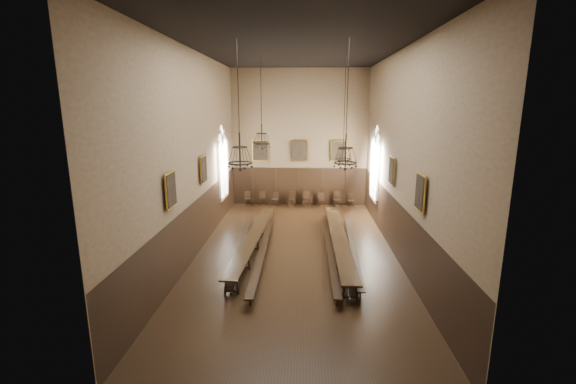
# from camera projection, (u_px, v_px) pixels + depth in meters

# --- Properties ---
(floor) EXTENTS (9.00, 18.00, 0.02)m
(floor) POSITION_uv_depth(u_px,v_px,m) (296.00, 253.00, 17.70)
(floor) COLOR black
(floor) RESTS_ON ground
(ceiling) EXTENTS (9.00, 18.00, 0.02)m
(ceiling) POSITION_uv_depth(u_px,v_px,m) (297.00, 46.00, 15.72)
(ceiling) COLOR black
(ceiling) RESTS_ON ground
(wall_back) EXTENTS (9.00, 0.02, 9.00)m
(wall_back) POSITION_uv_depth(u_px,v_px,m) (299.00, 138.00, 25.49)
(wall_back) COLOR #7B664C
(wall_back) RESTS_ON ground
(wall_front) EXTENTS (9.00, 0.02, 9.00)m
(wall_front) POSITION_uv_depth(u_px,v_px,m) (286.00, 211.00, 7.93)
(wall_front) COLOR #7B664C
(wall_front) RESTS_ON ground
(wall_left) EXTENTS (0.02, 18.00, 9.00)m
(wall_left) POSITION_uv_depth(u_px,v_px,m) (194.00, 155.00, 16.91)
(wall_left) COLOR #7B664C
(wall_left) RESTS_ON ground
(wall_right) EXTENTS (0.02, 18.00, 9.00)m
(wall_right) POSITION_uv_depth(u_px,v_px,m) (401.00, 156.00, 16.52)
(wall_right) COLOR #7B664C
(wall_right) RESTS_ON ground
(wainscot_panelling) EXTENTS (9.00, 18.00, 2.50)m
(wainscot_panelling) POSITION_uv_depth(u_px,v_px,m) (296.00, 227.00, 17.43)
(wainscot_panelling) COLOR black
(wainscot_panelling) RESTS_ON floor
(table_left) EXTENTS (1.15, 9.49, 0.74)m
(table_left) POSITION_uv_depth(u_px,v_px,m) (253.00, 243.00, 17.90)
(table_left) COLOR black
(table_left) RESTS_ON floor
(table_right) EXTENTS (0.76, 10.05, 0.78)m
(table_right) POSITION_uv_depth(u_px,v_px,m) (338.00, 244.00, 17.74)
(table_right) COLOR black
(table_right) RESTS_ON floor
(bench_left_outer) EXTENTS (0.91, 9.30, 0.42)m
(bench_left_outer) POSITION_uv_depth(u_px,v_px,m) (242.00, 246.00, 17.88)
(bench_left_outer) COLOR black
(bench_left_outer) RESTS_ON floor
(bench_left_inner) EXTENTS (0.43, 10.36, 0.47)m
(bench_left_inner) POSITION_uv_depth(u_px,v_px,m) (264.00, 247.00, 17.60)
(bench_left_inner) COLOR black
(bench_left_inner) RESTS_ON floor
(bench_right_inner) EXTENTS (0.32, 9.90, 0.45)m
(bench_right_inner) POSITION_uv_depth(u_px,v_px,m) (329.00, 249.00, 17.42)
(bench_right_inner) COLOR black
(bench_right_inner) RESTS_ON floor
(bench_right_outer) EXTENTS (0.77, 9.60, 0.43)m
(bench_right_outer) POSITION_uv_depth(u_px,v_px,m) (352.00, 246.00, 17.78)
(bench_right_outer) COLOR black
(bench_right_outer) RESTS_ON floor
(chair_0) EXTENTS (0.53, 0.53, 0.95)m
(chair_0) POSITION_uv_depth(u_px,v_px,m) (248.00, 201.00, 26.07)
(chair_0) COLOR black
(chair_0) RESTS_ON floor
(chair_1) EXTENTS (0.52, 0.52, 0.95)m
(chair_1) POSITION_uv_depth(u_px,v_px,m) (263.00, 201.00, 26.08)
(chair_1) COLOR black
(chair_1) RESTS_ON floor
(chair_2) EXTENTS (0.50, 0.50, 0.90)m
(chair_2) POSITION_uv_depth(u_px,v_px,m) (275.00, 202.00, 25.97)
(chair_2) COLOR black
(chair_2) RESTS_ON floor
(chair_3) EXTENTS (0.45, 0.45, 0.96)m
(chair_3) POSITION_uv_depth(u_px,v_px,m) (292.00, 202.00, 25.94)
(chair_3) COLOR black
(chair_3) RESTS_ON floor
(chair_4) EXTENTS (0.43, 0.43, 0.94)m
(chair_4) POSITION_uv_depth(u_px,v_px,m) (306.00, 202.00, 25.90)
(chair_4) COLOR black
(chair_4) RESTS_ON floor
(chair_5) EXTENTS (0.45, 0.45, 0.89)m
(chair_5) POSITION_uv_depth(u_px,v_px,m) (321.00, 202.00, 25.89)
(chair_5) COLOR black
(chair_5) RESTS_ON floor
(chair_6) EXTENTS (0.48, 0.48, 1.03)m
(chair_6) POSITION_uv_depth(u_px,v_px,m) (337.00, 202.00, 25.82)
(chair_6) COLOR black
(chair_6) RESTS_ON floor
(chair_7) EXTENTS (0.42, 0.42, 0.88)m
(chair_7) POSITION_uv_depth(u_px,v_px,m) (351.00, 203.00, 25.79)
(chair_7) COLOR black
(chair_7) RESTS_ON floor
(chandelier_back_left) EXTENTS (0.83, 0.83, 4.43)m
(chandelier_back_left) POSITION_uv_depth(u_px,v_px,m) (262.00, 138.00, 19.45)
(chandelier_back_left) COLOR black
(chandelier_back_left) RESTS_ON ceiling
(chandelier_back_right) EXTENTS (0.84, 0.84, 5.19)m
(chandelier_back_right) POSITION_uv_depth(u_px,v_px,m) (343.00, 153.00, 19.47)
(chandelier_back_right) COLOR black
(chandelier_back_right) RESTS_ON ceiling
(chandelier_front_left) EXTENTS (0.95, 0.95, 4.71)m
(chandelier_front_left) POSITION_uv_depth(u_px,v_px,m) (240.00, 156.00, 14.78)
(chandelier_front_left) COLOR black
(chandelier_front_left) RESTS_ON ceiling
(chandelier_front_right) EXTENTS (0.87, 0.87, 4.62)m
(chandelier_front_right) POSITION_uv_depth(u_px,v_px,m) (346.00, 155.00, 14.35)
(chandelier_front_right) COLOR black
(chandelier_front_right) RESTS_ON ceiling
(portrait_back_0) EXTENTS (1.10, 0.12, 1.40)m
(portrait_back_0) POSITION_uv_depth(u_px,v_px,m) (260.00, 151.00, 25.65)
(portrait_back_0) COLOR #B78B2C
(portrait_back_0) RESTS_ON wall_back
(portrait_back_1) EXTENTS (1.10, 0.12, 1.40)m
(portrait_back_1) POSITION_uv_depth(u_px,v_px,m) (299.00, 151.00, 25.54)
(portrait_back_1) COLOR #B78B2C
(portrait_back_1) RESTS_ON wall_back
(portrait_back_2) EXTENTS (1.10, 0.12, 1.40)m
(portrait_back_2) POSITION_uv_depth(u_px,v_px,m) (339.00, 151.00, 25.43)
(portrait_back_2) COLOR #B78B2C
(portrait_back_2) RESTS_ON wall_back
(portrait_left_0) EXTENTS (0.12, 1.00, 1.30)m
(portrait_left_0) POSITION_uv_depth(u_px,v_px,m) (203.00, 169.00, 18.05)
(portrait_left_0) COLOR #B78B2C
(portrait_left_0) RESTS_ON wall_left
(portrait_left_1) EXTENTS (0.12, 1.00, 1.30)m
(portrait_left_1) POSITION_uv_depth(u_px,v_px,m) (171.00, 190.00, 13.67)
(portrait_left_1) COLOR #B78B2C
(portrait_left_1) RESTS_ON wall_left
(portrait_right_0) EXTENTS (0.12, 1.00, 1.30)m
(portrait_right_0) POSITION_uv_depth(u_px,v_px,m) (392.00, 171.00, 17.67)
(portrait_right_0) COLOR #B78B2C
(portrait_right_0) RESTS_ON wall_right
(portrait_right_1) EXTENTS (0.12, 1.00, 1.30)m
(portrait_right_1) POSITION_uv_depth(u_px,v_px,m) (420.00, 192.00, 13.29)
(portrait_right_1) COLOR #B78B2C
(portrait_right_1) RESTS_ON wall_right
(window_right) EXTENTS (0.20, 2.20, 4.60)m
(window_right) POSITION_uv_depth(u_px,v_px,m) (375.00, 163.00, 22.12)
(window_right) COLOR white
(window_right) RESTS_ON wall_right
(window_left) EXTENTS (0.20, 2.20, 4.60)m
(window_left) POSITION_uv_depth(u_px,v_px,m) (223.00, 162.00, 22.51)
(window_left) COLOR white
(window_left) RESTS_ON wall_left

